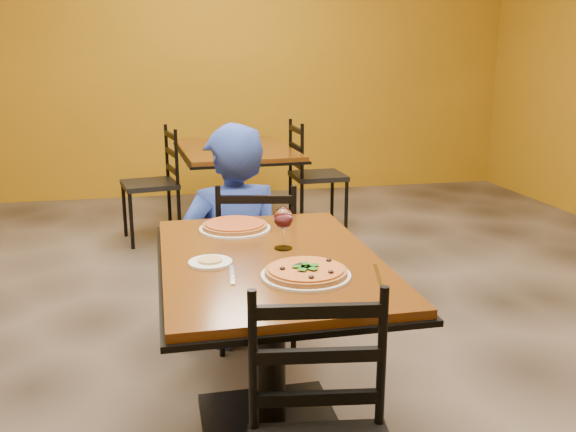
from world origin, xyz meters
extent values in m
cube|color=black|center=(0.00, 0.00, 0.00)|extent=(7.00, 8.00, 0.01)
cube|color=#A57112|center=(0.00, 4.00, 1.50)|extent=(7.00, 0.01, 3.00)
cube|color=#56300D|center=(0.00, -0.50, 0.73)|extent=(0.80, 1.20, 0.03)
cube|color=black|center=(0.00, -0.50, 0.71)|extent=(0.83, 1.23, 0.02)
cylinder|color=black|center=(0.00, -0.50, 0.37)|extent=(0.12, 0.12, 0.66)
cube|color=black|center=(0.00, -0.50, 0.02)|extent=(0.55, 0.55, 0.04)
cube|color=#56300D|center=(0.24, 2.34, 0.73)|extent=(0.94, 1.35, 0.03)
cube|color=black|center=(0.24, 2.34, 0.71)|extent=(0.97, 1.38, 0.02)
cylinder|color=black|center=(0.24, 2.34, 0.37)|extent=(0.13, 0.13, 0.66)
cube|color=black|center=(0.24, 2.34, 0.02)|extent=(0.63, 0.63, 0.04)
imported|color=#1B2D96|center=(-0.03, 0.42, 0.58)|extent=(0.64, 0.47, 1.16)
cylinder|color=white|center=(0.08, -0.74, 0.76)|extent=(0.31, 0.31, 0.01)
cylinder|color=maroon|center=(0.08, -0.74, 0.77)|extent=(0.28, 0.28, 0.02)
cylinder|color=white|center=(-0.08, -0.11, 0.76)|extent=(0.31, 0.31, 0.01)
cylinder|color=#BE6624|center=(-0.08, -0.11, 0.77)|extent=(0.28, 0.28, 0.02)
cylinder|color=white|center=(-0.23, -0.54, 0.76)|extent=(0.16, 0.16, 0.01)
cylinder|color=tan|center=(-0.23, -0.54, 0.76)|extent=(0.09, 0.09, 0.01)
cube|color=silver|center=(-0.16, -0.67, 0.75)|extent=(0.03, 0.19, 0.00)
cube|color=silver|center=(0.33, -0.78, 0.75)|extent=(0.07, 0.21, 0.00)
camera|label=1|loc=(-0.39, -2.67, 1.49)|focal=38.43mm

